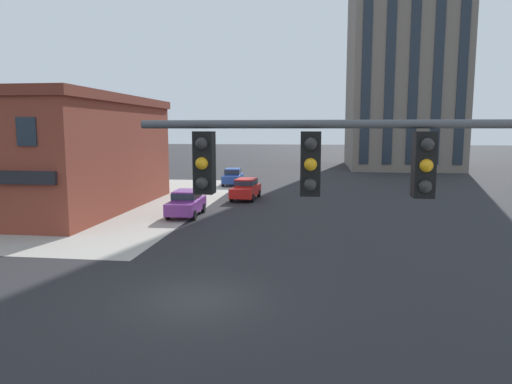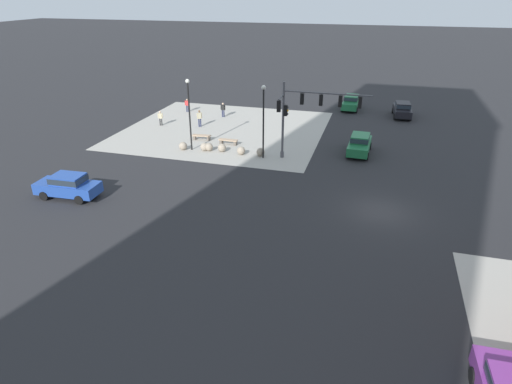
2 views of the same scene
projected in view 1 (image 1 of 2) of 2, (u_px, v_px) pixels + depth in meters
The scene contains 5 objects.
ground_plane at pixel (196, 299), 15.65m from camera, with size 320.00×320.00×0.00m, color #262628.
sidewalk_far_corner at pixel (20, 199), 37.89m from camera, with size 32.00×32.00×0.02m, color #A8A399.
car_main_northbound_near at pixel (233, 176), 47.54m from camera, with size 2.08×4.49×1.68m.
car_cross_eastbound at pixel (186, 202), 30.53m from camera, with size 1.99×4.45×1.68m.
car_cross_westbound at pixel (246, 188), 37.80m from camera, with size 2.09×4.50×1.68m.
Camera 1 is at (3.96, -14.64, 5.66)m, focal length 32.67 mm.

